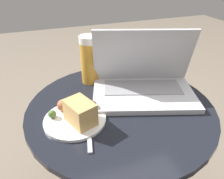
# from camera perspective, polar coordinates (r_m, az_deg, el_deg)

# --- Properties ---
(table) EXTENTS (0.62, 0.62, 0.52)m
(table) POSITION_cam_1_polar(r_m,az_deg,el_deg) (0.85, 2.00, -13.91)
(table) COLOR #9E9EA3
(table) RESTS_ON ground_plane
(laptop) EXTENTS (0.41, 0.33, 0.23)m
(laptop) POSITION_cam_1_polar(r_m,az_deg,el_deg) (0.79, 8.15, 2.16)
(laptop) COLOR silver
(laptop) RESTS_ON table
(beer_glass) EXTENTS (0.07, 0.07, 0.18)m
(beer_glass) POSITION_cam_1_polar(r_m,az_deg,el_deg) (0.85, -5.81, 7.78)
(beer_glass) COLOR gold
(beer_glass) RESTS_ON table
(snack_plate) EXTENTS (0.19, 0.19, 0.08)m
(snack_plate) POSITION_cam_1_polar(r_m,az_deg,el_deg) (0.66, -9.15, -6.38)
(snack_plate) COLOR white
(snack_plate) RESTS_ON table
(fork) EXTENTS (0.05, 0.16, 0.00)m
(fork) POSITION_cam_1_polar(r_m,az_deg,el_deg) (0.64, -6.08, -10.03)
(fork) COLOR silver
(fork) RESTS_ON table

